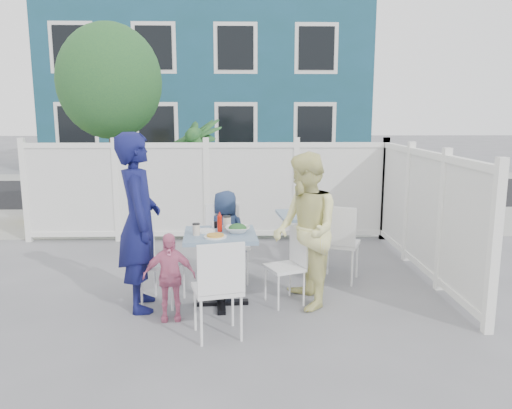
{
  "coord_description": "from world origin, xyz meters",
  "views": [
    {
      "loc": [
        0.66,
        -5.59,
        2.07
      ],
      "look_at": [
        0.83,
        -0.01,
        1.04
      ],
      "focal_mm": 35.0,
      "sensor_mm": 36.0,
      "label": 1
    }
  ],
  "objects_px": {
    "utility_cabinet": "(46,188)",
    "chair_right": "(290,260)",
    "chair_back": "(225,237)",
    "chair_near": "(219,283)",
    "spare_table": "(306,226)",
    "chair_left": "(155,255)",
    "woman": "(305,231)",
    "boy": "(226,235)",
    "toddler": "(169,277)",
    "main_table": "(220,250)",
    "man": "(139,222)"
  },
  "relations": [
    {
      "from": "utility_cabinet",
      "to": "chair_right",
      "type": "bearing_deg",
      "value": -55.23
    },
    {
      "from": "chair_back",
      "to": "chair_near",
      "type": "height_order",
      "value": "chair_back"
    },
    {
      "from": "spare_table",
      "to": "chair_right",
      "type": "xyz_separation_m",
      "value": [
        -0.32,
        -1.22,
        -0.1
      ]
    },
    {
      "from": "chair_right",
      "to": "chair_back",
      "type": "xyz_separation_m",
      "value": [
        -0.73,
        0.74,
        0.08
      ]
    },
    {
      "from": "chair_back",
      "to": "chair_near",
      "type": "xyz_separation_m",
      "value": [
        -0.01,
        -1.64,
        -0.01
      ]
    },
    {
      "from": "chair_left",
      "to": "chair_near",
      "type": "xyz_separation_m",
      "value": [
        0.73,
        -0.94,
        0.01
      ]
    },
    {
      "from": "spare_table",
      "to": "chair_back",
      "type": "xyz_separation_m",
      "value": [
        -1.05,
        -0.48,
        -0.02
      ]
    },
    {
      "from": "woman",
      "to": "chair_near",
      "type": "bearing_deg",
      "value": -57.2
    },
    {
      "from": "chair_back",
      "to": "boy",
      "type": "height_order",
      "value": "boy"
    },
    {
      "from": "spare_table",
      "to": "boy",
      "type": "relative_size",
      "value": 0.69
    },
    {
      "from": "spare_table",
      "to": "woman",
      "type": "relative_size",
      "value": 0.46
    },
    {
      "from": "toddler",
      "to": "chair_near",
      "type": "bearing_deg",
      "value": -48.06
    },
    {
      "from": "main_table",
      "to": "chair_back",
      "type": "relative_size",
      "value": 0.83
    },
    {
      "from": "main_table",
      "to": "chair_right",
      "type": "xyz_separation_m",
      "value": [
        0.76,
        0.05,
        -0.14
      ]
    },
    {
      "from": "spare_table",
      "to": "chair_left",
      "type": "height_order",
      "value": "chair_left"
    },
    {
      "from": "man",
      "to": "toddler",
      "type": "bearing_deg",
      "value": -144.01
    },
    {
      "from": "utility_cabinet",
      "to": "toddler",
      "type": "height_order",
      "value": "utility_cabinet"
    },
    {
      "from": "main_table",
      "to": "boy",
      "type": "xyz_separation_m",
      "value": [
        0.03,
        0.88,
        -0.06
      ]
    },
    {
      "from": "toddler",
      "to": "utility_cabinet",
      "type": "bearing_deg",
      "value": 117.11
    },
    {
      "from": "chair_back",
      "to": "spare_table",
      "type": "bearing_deg",
      "value": -176.02
    },
    {
      "from": "chair_right",
      "to": "chair_back",
      "type": "distance_m",
      "value": 1.04
    },
    {
      "from": "chair_near",
      "to": "man",
      "type": "xyz_separation_m",
      "value": [
        -0.87,
        0.81,
        0.39
      ]
    },
    {
      "from": "chair_left",
      "to": "woman",
      "type": "relative_size",
      "value": 0.56
    },
    {
      "from": "spare_table",
      "to": "toddler",
      "type": "height_order",
      "value": "toddler"
    },
    {
      "from": "utility_cabinet",
      "to": "main_table",
      "type": "relative_size",
      "value": 1.6
    },
    {
      "from": "utility_cabinet",
      "to": "boy",
      "type": "distance_m",
      "value": 5.01
    },
    {
      "from": "boy",
      "to": "toddler",
      "type": "relative_size",
      "value": 1.25
    },
    {
      "from": "chair_near",
      "to": "boy",
      "type": "xyz_separation_m",
      "value": [
        0.01,
        1.73,
        0.01
      ]
    },
    {
      "from": "utility_cabinet",
      "to": "man",
      "type": "distance_m",
      "value": 5.2
    },
    {
      "from": "chair_near",
      "to": "boy",
      "type": "height_order",
      "value": "boy"
    },
    {
      "from": "chair_right",
      "to": "woman",
      "type": "relative_size",
      "value": 0.5
    },
    {
      "from": "utility_cabinet",
      "to": "toddler",
      "type": "bearing_deg",
      "value": -67.44
    },
    {
      "from": "man",
      "to": "boy",
      "type": "xyz_separation_m",
      "value": [
        0.88,
        0.92,
        -0.38
      ]
    },
    {
      "from": "chair_left",
      "to": "boy",
      "type": "xyz_separation_m",
      "value": [
        0.74,
        0.8,
        0.02
      ]
    },
    {
      "from": "chair_left",
      "to": "chair_back",
      "type": "xyz_separation_m",
      "value": [
        0.74,
        0.71,
        0.02
      ]
    },
    {
      "from": "chair_left",
      "to": "main_table",
      "type": "bearing_deg",
      "value": 96.9
    },
    {
      "from": "chair_near",
      "to": "boy",
      "type": "bearing_deg",
      "value": 75.68
    },
    {
      "from": "chair_near",
      "to": "toddler",
      "type": "height_order",
      "value": "chair_near"
    },
    {
      "from": "utility_cabinet",
      "to": "woman",
      "type": "distance_m",
      "value": 6.28
    },
    {
      "from": "chair_right",
      "to": "boy",
      "type": "bearing_deg",
      "value": 19.23
    },
    {
      "from": "chair_right",
      "to": "chair_near",
      "type": "bearing_deg",
      "value": 118.39
    },
    {
      "from": "chair_back",
      "to": "toddler",
      "type": "distance_m",
      "value": 1.28
    },
    {
      "from": "main_table",
      "to": "chair_left",
      "type": "distance_m",
      "value": 0.72
    },
    {
      "from": "chair_right",
      "to": "spare_table",
      "type": "bearing_deg",
      "value": -37.01
    },
    {
      "from": "utility_cabinet",
      "to": "chair_back",
      "type": "distance_m",
      "value": 5.07
    },
    {
      "from": "utility_cabinet",
      "to": "toddler",
      "type": "distance_m",
      "value": 5.66
    },
    {
      "from": "utility_cabinet",
      "to": "spare_table",
      "type": "distance_m",
      "value": 5.57
    },
    {
      "from": "utility_cabinet",
      "to": "woman",
      "type": "xyz_separation_m",
      "value": [
        4.43,
        -4.45,
        0.19
      ]
    },
    {
      "from": "main_table",
      "to": "boy",
      "type": "relative_size",
      "value": 0.72
    },
    {
      "from": "woman",
      "to": "chair_left",
      "type": "bearing_deg",
      "value": -104.2
    }
  ]
}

